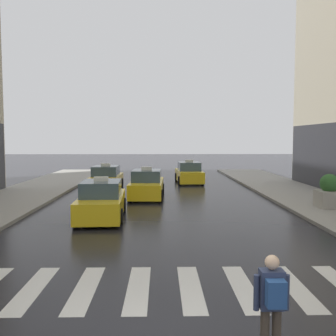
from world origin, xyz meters
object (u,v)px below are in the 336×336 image
at_px(pedestrian_with_backpack, 272,300).
at_px(planter_mid_block, 329,192).
at_px(taxi_third, 106,179).
at_px(taxi_fourth, 189,174).
at_px(taxi_lead, 102,202).
at_px(taxi_second, 147,185).

bearing_deg(pedestrian_with_backpack, planter_mid_block, 62.48).
bearing_deg(taxi_third, taxi_fourth, 35.31).
xyz_separation_m(pedestrian_with_backpack, planter_mid_block, (6.33, 12.14, -0.10)).
bearing_deg(taxi_lead, taxi_fourth, 70.15).
height_order(taxi_second, taxi_fourth, same).
xyz_separation_m(taxi_lead, taxi_fourth, (4.73, 13.12, 0.00)).
relative_size(taxi_third, pedestrian_with_backpack, 2.76).
bearing_deg(taxi_second, taxi_lead, -106.86).
distance_m(taxi_second, taxi_fourth, 7.99).
height_order(taxi_fourth, planter_mid_block, taxi_fourth).
bearing_deg(planter_mid_block, taxi_lead, -171.50).
bearing_deg(planter_mid_block, pedestrian_with_backpack, -117.52).
bearing_deg(pedestrian_with_backpack, taxi_lead, 111.78).
bearing_deg(taxi_third, taxi_lead, -83.05).
xyz_separation_m(taxi_third, pedestrian_with_backpack, (5.32, -19.55, 0.25)).
xyz_separation_m(taxi_fourth, planter_mid_block, (5.81, -11.54, 0.15)).
relative_size(taxi_lead, taxi_second, 1.00).
bearing_deg(taxi_third, taxi_second, -49.17).
xyz_separation_m(taxi_second, taxi_third, (-2.83, 3.27, 0.00)).
bearing_deg(taxi_second, taxi_third, 130.83).
relative_size(taxi_second, taxi_third, 1.01).
distance_m(taxi_lead, taxi_second, 5.97).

